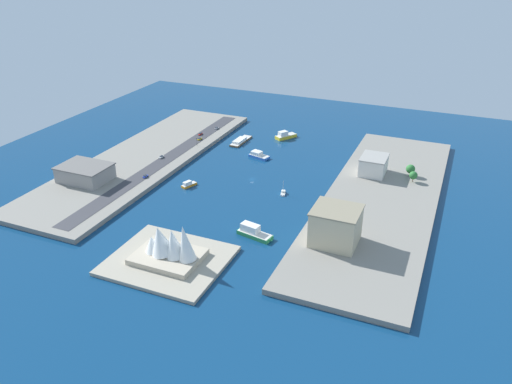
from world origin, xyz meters
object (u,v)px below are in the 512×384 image
ferry_green_doubledeck (253,232)px  traffic_light_waterfront (197,141)px  van_white (161,157)px  hotel_broad_white (374,165)px  sedan_silver (217,128)px  catamaran_blue (258,155)px  barge_flat_brown (241,141)px  hatchback_blue (145,176)px  sailboat_small_white (283,193)px  carpark_squat_concrete (85,173)px  office_block_beige (336,226)px  pickup_red (200,134)px  ferry_yellow_fast (285,136)px  taxi_yellow_cab (200,139)px  water_taxi_orange (189,184)px  opera_landmark (169,246)px

ferry_green_doubledeck → traffic_light_waterfront: 145.19m
van_white → traffic_light_waterfront: size_ratio=0.74×
hotel_broad_white → sedan_silver: 154.18m
catamaran_blue → barge_flat_brown: catamaran_blue is taller
sedan_silver → hatchback_blue: (-0.54, 112.48, 0.06)m
catamaran_blue → sailboat_small_white: bearing=127.3°
ferry_green_doubledeck → catamaran_blue: ferry_green_doubledeck is taller
sailboat_small_white → carpark_squat_concrete: 139.40m
office_block_beige → sedan_silver: size_ratio=5.25×
catamaran_blue → ferry_green_doubledeck: bearing=111.4°
hotel_broad_white → office_block_beige: office_block_beige is taller
pickup_red → ferry_yellow_fast: bearing=-156.8°
hotel_broad_white → van_white: 161.03m
sailboat_small_white → carpark_squat_concrete: (133.45, 39.54, 7.90)m
carpark_squat_concrete → sedan_silver: size_ratio=7.00×
barge_flat_brown → office_block_beige: bearing=132.1°
taxi_yellow_cab → hatchback_blue: 82.22m
water_taxi_orange → catamaran_blue: 72.32m
ferry_yellow_fast → opera_landmark: 203.63m
carpark_squat_concrete → traffic_light_waterfront: size_ratio=5.35×
ferry_green_doubledeck → barge_flat_brown: size_ratio=0.79×
office_block_beige → sedan_silver: bearing=-44.3°
ferry_yellow_fast → hatchback_blue: 137.17m
ferry_yellow_fast → sailboat_small_white: bearing=109.3°
water_taxi_orange → barge_flat_brown: (2.63, -93.00, -0.19)m
ferry_yellow_fast → opera_landmark: opera_landmark is taller
sailboat_small_white → taxi_yellow_cab: 116.87m
taxi_yellow_cab → traffic_light_waterfront: size_ratio=0.78×
ferry_green_doubledeck → sedan_silver: size_ratio=4.71×
sailboat_small_white → water_taxi_orange: (65.21, 14.51, 0.63)m
office_block_beige → ferry_green_doubledeck: bearing=8.4°
pickup_red → traffic_light_waterfront: size_ratio=0.76×
hotel_broad_white → traffic_light_waterfront: 144.49m
water_taxi_orange → ferry_yellow_fast: (-29.18, -117.53, 0.84)m
catamaran_blue → carpark_squat_concrete: (92.70, 93.09, 6.95)m
ferry_yellow_fast → water_taxi_orange: bearing=76.1°
pickup_red → ferry_green_doubledeck: bearing=129.1°
catamaran_blue → sedan_silver: bearing=-34.5°
carpark_squat_concrete → opera_landmark: opera_landmark is taller
pickup_red → opera_landmark: (-76.61, 174.07, 5.92)m
office_block_beige → ferry_yellow_fast: bearing=-61.0°
sedan_silver → traffic_light_waterfront: size_ratio=0.76×
water_taxi_orange → opera_landmark: size_ratio=0.35×
sailboat_small_white → pickup_red: (104.08, -73.78, 3.22)m
barge_flat_brown → office_block_beige: size_ratio=1.13×
barge_flat_brown → opera_landmark: 183.48m
office_block_beige → opera_landmark: 91.31m
van_white → opera_landmark: 140.51m
water_taxi_orange → ferry_yellow_fast: ferry_yellow_fast is taller
carpark_squat_concrete → ferry_yellow_fast: bearing=-124.3°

